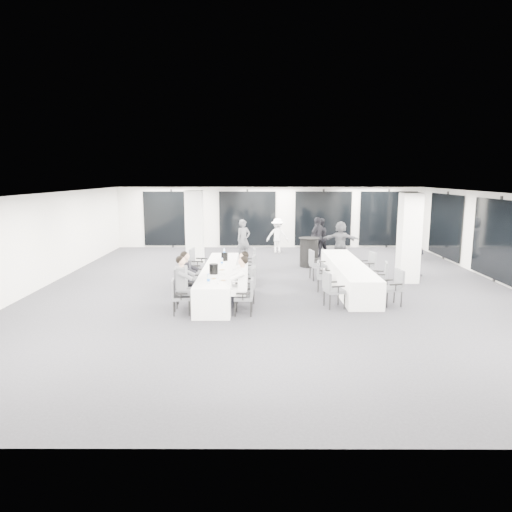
{
  "coord_description": "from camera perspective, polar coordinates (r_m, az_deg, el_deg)",
  "views": [
    {
      "loc": [
        -0.54,
        -13.12,
        3.32
      ],
      "look_at": [
        -0.58,
        -0.2,
        1.04
      ],
      "focal_mm": 32.0,
      "sensor_mm": 36.0,
      "label": 1
    }
  ],
  "objects": [
    {
      "name": "seated_guest_b",
      "position": [
        11.73,
        -8.42,
        -2.42
      ],
      "size": [
        0.5,
        0.38,
        1.44
      ],
      "rotation": [
        0.0,
        0.0,
        -1.57
      ],
      "color": "black",
      "rests_on": "floor"
    },
    {
      "name": "water_bottle_c",
      "position": [
        15.06,
        -3.99,
        0.56
      ],
      "size": [
        0.06,
        0.06,
        0.2
      ],
      "primitive_type": "cylinder",
      "color": "silver",
      "rests_on": "banquet_table_main"
    },
    {
      "name": "chair_side_right_mid",
      "position": [
        13.48,
        15.39,
        -2.34
      ],
      "size": [
        0.54,
        0.57,
        0.9
      ],
      "rotation": [
        0.0,
        0.0,
        1.37
      ],
      "color": "#515358",
      "rests_on": "floor"
    },
    {
      "name": "standing_guest_h",
      "position": [
        16.19,
        19.14,
        0.82
      ],
      "size": [
        0.84,
        1.0,
        1.77
      ],
      "primitive_type": "imported",
      "rotation": [
        0.0,
        0.0,
        2.03
      ],
      "color": "black",
      "rests_on": "floor"
    },
    {
      "name": "standing_guest_f",
      "position": [
        18.53,
        10.52,
        2.26
      ],
      "size": [
        1.7,
        1.0,
        1.74
      ],
      "primitive_type": "imported",
      "rotation": [
        0.0,
        0.0,
        2.88
      ],
      "color": "#585A5F",
      "rests_on": "floor"
    },
    {
      "name": "room",
      "position": [
        14.43,
        5.85,
        2.28
      ],
      "size": [
        14.04,
        16.04,
        2.84
      ],
      "color": "#26262C",
      "rests_on": "ground"
    },
    {
      "name": "standing_guest_b",
      "position": [
        19.11,
        7.97,
        2.66
      ],
      "size": [
        1.01,
        0.86,
        1.8
      ],
      "primitive_type": "imported",
      "rotation": [
        0.0,
        0.0,
        3.6
      ],
      "color": "black",
      "rests_on": "floor"
    },
    {
      "name": "ice_bucket_far",
      "position": [
        13.97,
        -3.96,
        -0.11
      ],
      "size": [
        0.2,
        0.2,
        0.23
      ],
      "primitive_type": "cylinder",
      "color": "black",
      "rests_on": "banquet_table_main"
    },
    {
      "name": "chair_main_left_mid",
      "position": [
        12.88,
        -8.4,
        -2.53
      ],
      "size": [
        0.54,
        0.58,
        0.95
      ],
      "rotation": [
        0.0,
        0.0,
        -1.43
      ],
      "color": "#515358",
      "rests_on": "floor"
    },
    {
      "name": "chair_side_right_near",
      "position": [
        12.32,
        16.9,
        -3.49
      ],
      "size": [
        0.55,
        0.58,
        0.94
      ],
      "rotation": [
        0.0,
        0.0,
        1.75
      ],
      "color": "#515358",
      "rests_on": "floor"
    },
    {
      "name": "chair_side_left_mid",
      "position": [
        13.37,
        8.27,
        -2.28
      ],
      "size": [
        0.5,
        0.53,
        0.87
      ],
      "rotation": [
        0.0,
        0.0,
        -1.72
      ],
      "color": "#515358",
      "rests_on": "floor"
    },
    {
      "name": "chair_main_right_fourth",
      "position": [
        13.4,
        -0.88,
        -1.76
      ],
      "size": [
        0.57,
        0.62,
        1.02
      ],
      "rotation": [
        0.0,
        0.0,
        1.45
      ],
      "color": "#515358",
      "rests_on": "floor"
    },
    {
      "name": "chair_side_left_near",
      "position": [
        11.71,
        9.42,
        -3.89
      ],
      "size": [
        0.56,
        0.59,
        0.93
      ],
      "rotation": [
        0.0,
        0.0,
        -1.34
      ],
      "color": "#515358",
      "rests_on": "floor"
    },
    {
      "name": "plate_c",
      "position": [
        12.57,
        -4.29,
        -1.74
      ],
      "size": [
        0.2,
        0.2,
        0.03
      ],
      "color": "white",
      "rests_on": "banquet_table_main"
    },
    {
      "name": "standing_guest_e",
      "position": [
        19.53,
        18.32,
        2.55
      ],
      "size": [
        0.94,
        1.07,
        1.9
      ],
      "primitive_type": "imported",
      "rotation": [
        0.0,
        0.0,
        2.1
      ],
      "color": "#585A5F",
      "rests_on": "floor"
    },
    {
      "name": "chair_side_left_far",
      "position": [
        14.79,
        7.45,
        -0.85
      ],
      "size": [
        0.56,
        0.6,
        0.97
      ],
      "rotation": [
        0.0,
        0.0,
        -1.41
      ],
      "color": "#515358",
      "rests_on": "floor"
    },
    {
      "name": "standing_guest_c",
      "position": [
        19.84,
        2.72,
        2.86
      ],
      "size": [
        1.16,
        0.7,
        1.69
      ],
      "primitive_type": "imported",
      "rotation": [
        0.0,
        0.0,
        3.01
      ],
      "color": "white",
      "rests_on": "floor"
    },
    {
      "name": "chair_main_right_far",
      "position": [
        14.41,
        -0.79,
        -0.87
      ],
      "size": [
        0.55,
        0.61,
        1.04
      ],
      "rotation": [
        0.0,
        0.0,
        1.62
      ],
      "color": "#515358",
      "rests_on": "floor"
    },
    {
      "name": "seated_guest_a",
      "position": [
        11.11,
        -8.92,
        -3.14
      ],
      "size": [
        0.5,
        0.38,
        1.44
      ],
      "rotation": [
        0.0,
        0.0,
        -1.57
      ],
      "color": "#585A5F",
      "rests_on": "floor"
    },
    {
      "name": "ice_bucket_near",
      "position": [
        12.11,
        -5.32,
        -1.63
      ],
      "size": [
        0.24,
        0.24,
        0.27
      ],
      "primitive_type": "cylinder",
      "color": "black",
      "rests_on": "banquet_table_main"
    },
    {
      "name": "plate_b",
      "position": [
        11.31,
        -4.11,
        -3.07
      ],
      "size": [
        0.2,
        0.2,
        0.03
      ],
      "color": "white",
      "rests_on": "banquet_table_main"
    },
    {
      "name": "column_left",
      "position": [
        16.58,
        -7.67,
        3.29
      ],
      "size": [
        0.6,
        0.6,
        2.8
      ],
      "primitive_type": "cube",
      "color": "white",
      "rests_on": "floor"
    },
    {
      "name": "chair_side_right_far",
      "position": [
        14.95,
        13.86,
        -1.03
      ],
      "size": [
        0.55,
        0.58,
        0.93
      ],
      "rotation": [
        0.0,
        0.0,
        1.77
      ],
      "color": "#515358",
      "rests_on": "floor"
    },
    {
      "name": "cocktail_table",
      "position": [
        16.89,
        6.64,
        0.5
      ],
      "size": [
        0.77,
        0.77,
        1.07
      ],
      "color": "black",
      "rests_on": "floor"
    },
    {
      "name": "water_bottle_a",
      "position": [
        11.04,
        -5.96,
        -2.88
      ],
      "size": [
        0.07,
        0.07,
        0.23
      ],
      "primitive_type": "cylinder",
      "color": "silver",
      "rests_on": "banquet_table_main"
    },
    {
      "name": "chair_main_right_near",
      "position": [
        11.0,
        -1.17,
        -4.8
      ],
      "size": [
        0.47,
        0.52,
        0.89
      ],
      "rotation": [
        0.0,
        0.0,
        1.53
      ],
      "color": "#515358",
      "rests_on": "floor"
    },
    {
      "name": "chair_main_left_second",
      "position": [
        11.8,
        -9.22,
        -3.52
      ],
      "size": [
        0.56,
        0.61,
        1.02
      ],
      "rotation": [
        0.0,
        0.0,
        -1.47
      ],
      "color": "#515358",
      "rests_on": "floor"
    },
    {
      "name": "wine_glass",
      "position": [
        10.99,
        -4.82,
        -2.83
      ],
      "size": [
        0.07,
        0.07,
        0.18
      ],
      "color": "silver",
      "rests_on": "banquet_table_main"
    },
    {
      "name": "standing_guest_d",
      "position": [
        18.67,
        7.73,
        2.64
      ],
      "size": [
        1.22,
        1.24,
        1.9
      ],
      "primitive_type": "imported",
      "rotation": [
        0.0,
        0.0,
        3.95
      ],
      "color": "black",
      "rests_on": "floor"
    },
    {
      "name": "seated_guest_c",
      "position": [
        10.94,
        -2.01,
        -3.23
      ],
      "size": [
        0.5,
        0.38,
        1.44
      ],
      "rotation": [
        0.0,
        0.0,
        1.57
      ],
      "color": "white",
      "rests_on": "floor"
    },
    {
      "name": "plate_a",
      "position": [
        11.54,
        -5.29,
        -2.82
      ],
      "size": [
        0.2,
        0.2,
        0.03
      ],
      "color": "white",
      "rests_on": "banquet_table_main"
    },
    {
      "name": "chair_main_left_fourth",
      "position": [
        13.5,
        -8.01,
        -1.8
      ],
      "size": [
        0.59,
        0.63,
        1.01
      ],
      "rotation": [
        0.0,
        0.0,
        -1.38
      ],
      "color": "#515358",
      "rests_on": "floor"
    },
    {
      "name": "chair_main_right_second",
      "position": [
        11.66,
        -1.03,
        -3.53
      ],
      "size": [
        0.57,
        0.62,
        1.03
      ],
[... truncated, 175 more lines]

